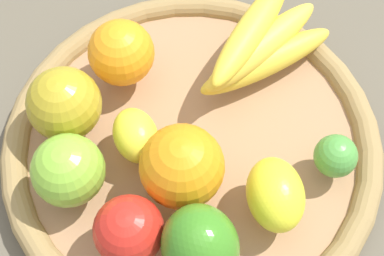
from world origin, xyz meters
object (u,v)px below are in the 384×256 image
(apple_1, at_px, (68,170))
(apple_2, at_px, (129,230))
(orange_1, at_px, (121,53))
(banana_bunch, at_px, (260,46))
(lime_0, at_px, (336,156))
(lemon_0, at_px, (275,194))
(lemon_1, at_px, (136,135))
(apple_0, at_px, (64,104))
(orange_0, at_px, (182,167))
(bell_pepper, at_px, (200,247))

(apple_1, height_order, apple_2, apple_1)
(orange_1, relative_size, banana_bunch, 0.42)
(apple_2, bearing_deg, lime_0, 150.28)
(lime_0, relative_size, apple_2, 0.67)
(lemon_0, relative_size, banana_bunch, 0.43)
(apple_1, bearing_deg, lemon_1, 164.77)
(orange_1, xyz_separation_m, apple_0, (0.08, -0.00, 0.00))
(lemon_1, bearing_deg, orange_0, 85.68)
(lemon_0, relative_size, apple_2, 1.13)
(banana_bunch, bearing_deg, apple_0, -30.52)
(orange_0, bearing_deg, lime_0, 136.00)
(lime_0, bearing_deg, apple_2, -29.72)
(orange_0, xyz_separation_m, bell_pepper, (0.05, 0.06, 0.00))
(apple_1, xyz_separation_m, apple_0, (-0.05, -0.05, 0.00))
(orange_1, height_order, bell_pepper, bell_pepper)
(lemon_0, height_order, apple_2, apple_2)
(orange_0, distance_m, bell_pepper, 0.08)
(lime_0, bearing_deg, banana_bunch, -113.67)
(lime_0, bearing_deg, orange_0, -44.00)
(lime_0, bearing_deg, lemon_0, -17.40)
(orange_1, distance_m, lime_0, 0.24)
(banana_bunch, xyz_separation_m, bell_pepper, (0.22, 0.09, 0.01))
(apple_1, xyz_separation_m, bell_pepper, (-0.02, 0.14, 0.01))
(apple_0, height_order, apple_2, apple_0)
(apple_1, distance_m, lime_0, 0.26)
(orange_0, relative_size, bell_pepper, 0.96)
(bell_pepper, bearing_deg, apple_2, -127.70)
(bell_pepper, bearing_deg, lime_0, 104.37)
(banana_bunch, distance_m, apple_2, 0.24)
(lemon_0, bearing_deg, apple_2, -36.39)
(orange_0, bearing_deg, apple_0, -82.50)
(orange_0, height_order, apple_2, orange_0)
(lemon_0, bearing_deg, apple_0, -76.03)
(banana_bunch, xyz_separation_m, apple_2, (0.24, 0.03, 0.00))
(orange_1, xyz_separation_m, lime_0, (-0.04, 0.24, -0.01))
(lemon_1, distance_m, apple_2, 0.10)
(bell_pepper, relative_size, apple_0, 1.12)
(lime_0, bearing_deg, lemon_1, -58.29)
(orange_1, bearing_deg, banana_bunch, 133.20)
(orange_0, distance_m, banana_bunch, 0.17)
(lemon_0, bearing_deg, banana_bunch, -139.98)
(lemon_1, xyz_separation_m, apple_0, (0.02, -0.07, 0.02))
(apple_1, bearing_deg, lime_0, 133.13)
(orange_1, height_order, lime_0, orange_1)
(apple_1, distance_m, apple_0, 0.07)
(apple_1, relative_size, apple_2, 1.08)
(lemon_0, bearing_deg, orange_1, -97.67)
(banana_bunch, bearing_deg, lemon_1, -12.64)
(apple_1, xyz_separation_m, orange_0, (-0.07, 0.08, 0.01))
(apple_1, relative_size, bell_pepper, 0.83)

